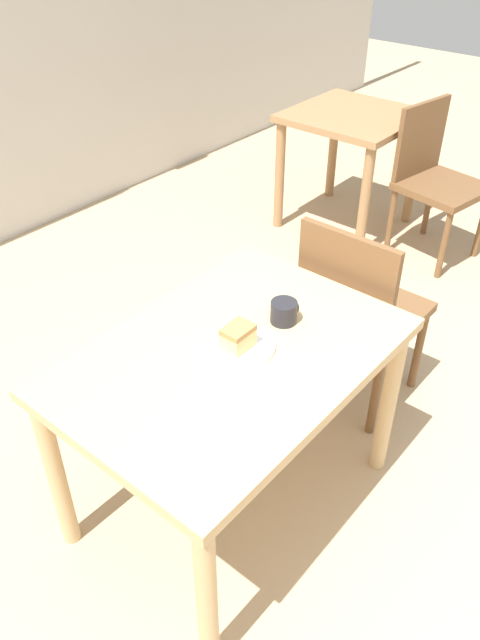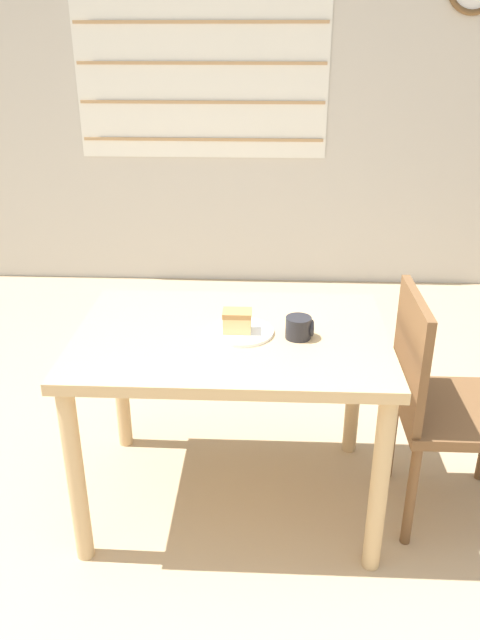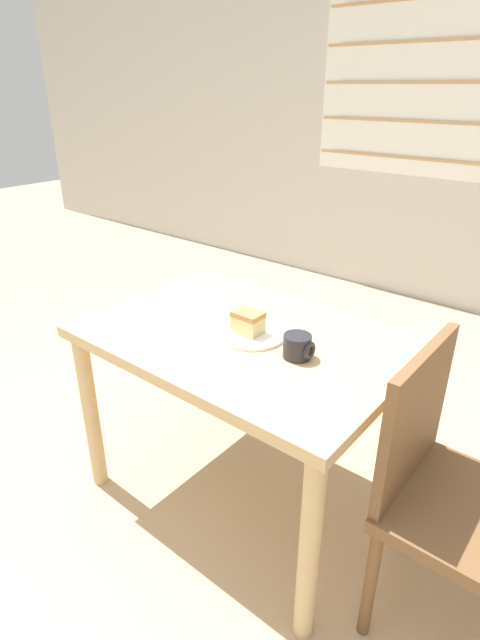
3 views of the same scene
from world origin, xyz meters
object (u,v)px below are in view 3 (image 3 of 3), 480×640
(chair_near_window, at_px, (452,491))
(plate, at_px, (252,334))
(dining_table_near, at_px, (245,358))
(coffee_mug, at_px, (298,347))
(cake_slice, at_px, (248,322))

(chair_near_window, relative_size, plate, 3.89)
(dining_table_near, bearing_deg, coffee_mug, -6.72)
(dining_table_near, bearing_deg, cake_slice, -20.73)
(plate, height_order, coffee_mug, coffee_mug)
(dining_table_near, relative_size, coffee_mug, 11.32)
(chair_near_window, distance_m, plate, 0.76)
(chair_near_window, bearing_deg, dining_table_near, 87.84)
(coffee_mug, bearing_deg, cake_slice, 174.73)
(chair_near_window, distance_m, cake_slice, 0.79)
(dining_table_near, xyz_separation_m, chair_near_window, (0.75, -0.03, -0.13))
(plate, distance_m, coffee_mug, 0.20)
(plate, xyz_separation_m, coffee_mug, (0.20, -0.02, 0.03))
(coffee_mug, bearing_deg, chair_near_window, -0.08)
(dining_table_near, bearing_deg, plate, -5.24)
(cake_slice, relative_size, coffee_mug, 1.02)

